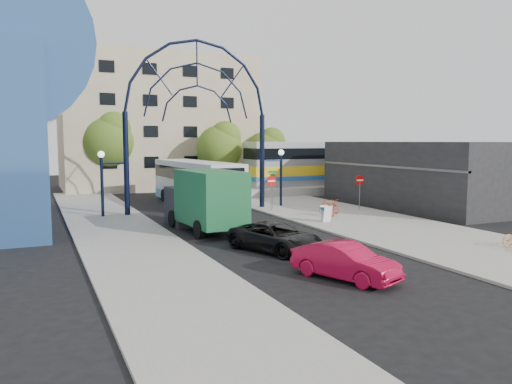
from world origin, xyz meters
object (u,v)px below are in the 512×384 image
do_not_enter_sign (360,184)px  black_suv (276,237)px  tree_north_b (109,139)px  stop_sign (271,184)px  train_car (362,162)px  sandwich_board (326,212)px  bike_near_a (330,206)px  street_name_sign (273,181)px  city_bus (196,183)px  red_sedan (345,261)px  gateway_arch (197,91)px  tree_north_a (221,146)px  bike_near_b (327,208)px  tree_north_c (268,149)px  green_truck (204,201)px

do_not_enter_sign → black_suv: do_not_enter_sign is taller
do_not_enter_sign → tree_north_b: 25.09m
stop_sign → train_car: train_car is taller
sandwich_board → bike_near_a: 3.94m
do_not_enter_sign → bike_near_a: do_not_enter_sign is taller
black_suv → bike_near_a: (8.61, 8.87, -0.06)m
tree_north_b → bike_near_a: 24.34m
street_name_sign → city_bus: size_ratio=0.22×
sandwich_board → train_car: (14.40, 16.02, 2.16)m
do_not_enter_sign → red_sedan: do_not_enter_sign is taller
gateway_arch → bike_near_a: size_ratio=7.31×
street_name_sign → tree_north_a: bearing=86.0°
gateway_arch → train_car: gateway_arch is taller
stop_sign → street_name_sign: (0.40, 0.60, 0.14)m
sandwich_board → bike_near_b: (1.33, 2.02, -0.09)m
tree_north_c → bike_near_b: tree_north_c is taller
sandwich_board → city_bus: size_ratio=0.08×
street_name_sign → do_not_enter_sign: bearing=-24.2°
do_not_enter_sign → red_sedan: (-11.45, -14.91, -1.30)m
tree_north_c → bike_near_b: size_ratio=3.64×
gateway_arch → bike_near_b: bearing=-40.9°
tree_north_a → tree_north_b: bearing=158.2°
train_car → tree_north_b: tree_north_b is taller
train_car → city_bus: train_car is taller
bike_near_b → street_name_sign: bearing=107.2°
gateway_arch → city_bus: 7.67m
do_not_enter_sign → green_truck: green_truck is taller
train_car → red_sedan: size_ratio=6.13×
sandwich_board → black_suv: black_suv is taller
stop_sign → city_bus: 6.76m
do_not_enter_sign → green_truck: (-12.99, -3.30, -0.25)m
tree_north_b → train_car: bearing=-18.4°
green_truck → tree_north_a: bearing=63.0°
stop_sign → red_sedan: size_ratio=0.61×
gateway_arch → do_not_enter_sign: bearing=-20.0°
tree_north_b → bike_near_a: size_ratio=4.29×
do_not_enter_sign → train_car: bearing=53.1°
street_name_sign → bike_near_a: 4.65m
gateway_arch → tree_north_a: gateway_arch is taller
tree_north_b → bike_near_a: (11.81, -20.77, -4.66)m
stop_sign → bike_near_b: 4.72m
green_truck → tree_north_b: bearing=90.5°
train_car → tree_north_a: tree_north_a is taller
red_sedan → bike_near_a: size_ratio=2.19×
sandwich_board → bike_near_b: size_ratio=0.55×
green_truck → black_suv: 6.64m
tree_north_a → red_sedan: size_ratio=1.71×
tree_north_a → city_bus: 10.23m
sandwich_board → tree_north_c: tree_north_c is taller
street_name_sign → city_bus: city_bus is taller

